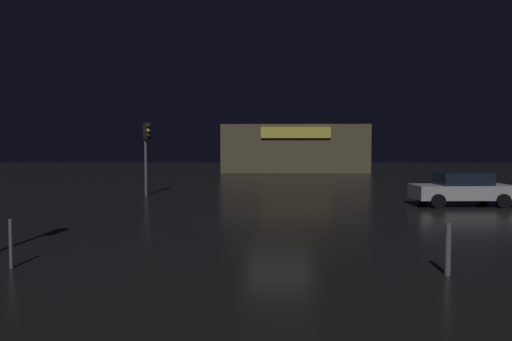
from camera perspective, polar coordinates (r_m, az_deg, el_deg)
ground_plane at (r=19.15m, az=2.68°, el=-5.23°), size 120.00×120.00×0.00m
store_building at (r=52.41m, az=4.39°, el=2.57°), size 14.82×7.70×4.83m
traffic_signal_main at (r=27.39m, az=-12.52°, el=3.01°), size 0.42×0.42×3.95m
car_near at (r=24.05m, az=22.67°, el=-1.94°), size 4.43×2.20×1.50m
bollard_kerb_a at (r=11.15m, az=21.27°, el=-8.44°), size 0.13×0.13×1.10m
bollard_kerb_b at (r=12.24m, az=-26.43°, el=-7.56°), size 0.08×0.08×1.09m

